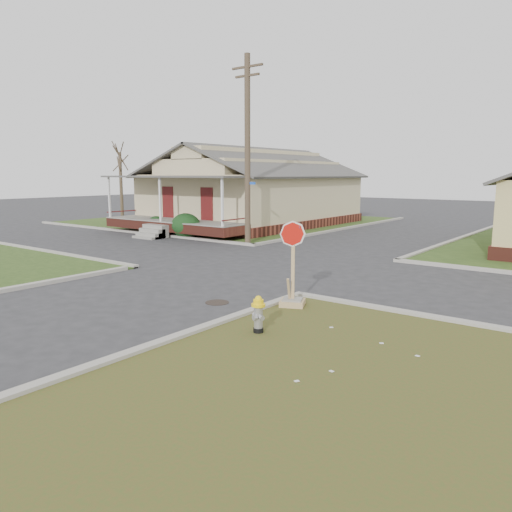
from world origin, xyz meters
The scene contains 11 objects.
ground centered at (0.00, 0.00, 0.00)m, with size 120.00×120.00×0.00m, color #2B2B2E.
verge_far_left centered at (-13.00, 18.00, 0.03)m, with size 19.00×19.00×0.05m, color #2B4117.
curbs centered at (0.00, 5.00, 0.00)m, with size 80.00×40.00×0.12m, color #9E998F, non-canonical shape.
manhole centered at (2.20, -0.50, 0.01)m, with size 0.64×0.64×0.01m, color black.
corner_house centered at (-10.00, 16.68, 2.28)m, with size 10.10×15.50×5.30m.
utility_pole centered at (-4.20, 8.90, 4.66)m, with size 1.80×0.28×9.00m.
tree_far_left centered at (-18.00, 12.00, 2.50)m, with size 0.22×0.22×4.90m, color #423426.
fire_hydrant centered at (4.72, -1.98, 0.50)m, with size 0.30×0.30×0.81m.
stop_sign centered at (4.08, 0.33, 0.53)m, with size 0.63×0.61×2.22m.
hedge_left centered at (-11.62, 9.55, 0.54)m, with size 1.29×1.06×0.99m, color #123314.
hedge_right centered at (-8.53, 8.92, 0.66)m, with size 1.60×1.31×1.22m, color #123314.
Camera 1 is at (10.99, -10.24, 3.42)m, focal length 35.00 mm.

